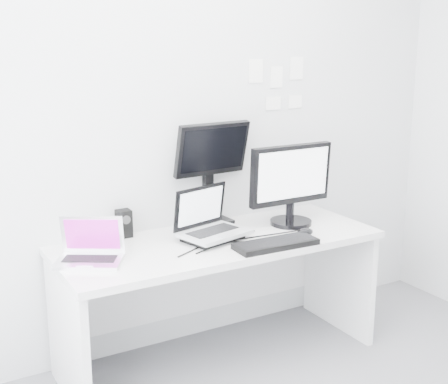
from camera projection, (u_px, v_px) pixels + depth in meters
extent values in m
plane|color=silver|center=(189.00, 120.00, 3.52)|extent=(3.60, 0.00, 3.60)
cube|color=silver|center=(219.00, 300.00, 3.46)|extent=(1.80, 0.70, 0.73)
cube|color=silver|center=(88.00, 241.00, 2.98)|extent=(0.39, 0.36, 0.24)
cube|color=black|center=(124.00, 223.00, 3.40)|extent=(0.09, 0.09, 0.15)
cube|color=#A6A7AC|center=(214.00, 214.00, 3.32)|extent=(0.42, 0.36, 0.30)
cube|color=black|center=(210.00, 172.00, 3.59)|extent=(0.47, 0.20, 0.63)
cube|color=black|center=(292.00, 184.00, 3.59)|extent=(0.54, 0.25, 0.50)
cube|color=black|center=(276.00, 244.00, 3.25)|extent=(0.46, 0.18, 0.03)
ellipsoid|color=black|center=(305.00, 232.00, 3.43)|extent=(0.14, 0.12, 0.04)
cube|color=white|center=(256.00, 71.00, 3.67)|extent=(0.10, 0.00, 0.14)
cube|color=white|center=(276.00, 77.00, 3.75)|extent=(0.09, 0.00, 0.13)
cube|color=white|center=(296.00, 68.00, 3.81)|extent=(0.10, 0.00, 0.14)
cube|color=white|center=(273.00, 103.00, 3.78)|extent=(0.11, 0.00, 0.08)
cube|color=white|center=(295.00, 102.00, 3.86)|extent=(0.10, 0.00, 0.08)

